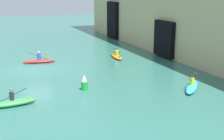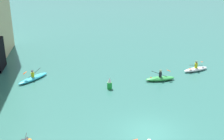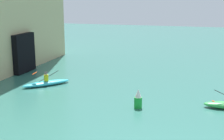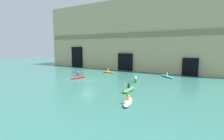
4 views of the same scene
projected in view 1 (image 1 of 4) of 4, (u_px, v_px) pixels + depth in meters
ground_plane at (37, 69)px, 28.35m from camera, size 120.00×120.00×0.00m
kayak_red at (39, 61)px, 30.75m from camera, size 1.17×3.24×1.14m
kayak_cyan at (192, 86)px, 22.72m from camera, size 3.10×2.92×1.11m
kayak_green at (12, 102)px, 19.40m from camera, size 1.05×2.99×1.13m
kayak_orange at (117, 56)px, 32.85m from camera, size 2.89×1.12×1.05m
marker_buoy at (84, 83)px, 22.40m from camera, size 0.46×0.46×1.13m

